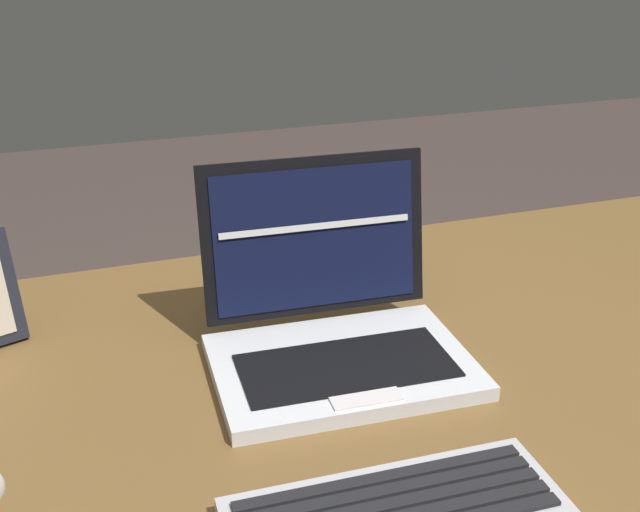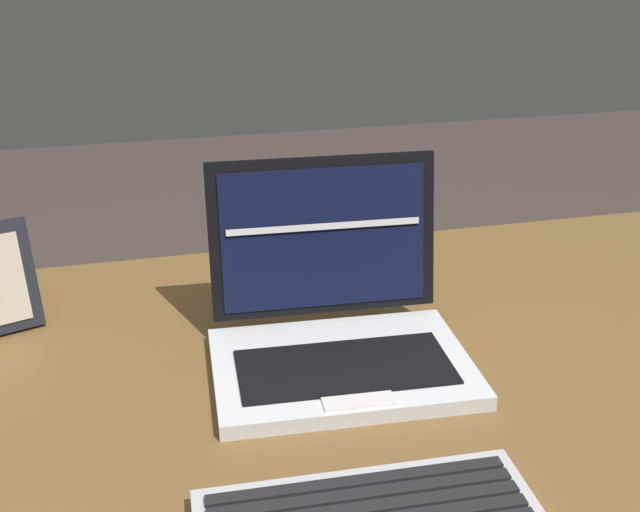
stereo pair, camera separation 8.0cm
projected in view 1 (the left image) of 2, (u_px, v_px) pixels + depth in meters
desk at (389, 430)px, 1.05m from camera, size 1.43×0.77×0.76m
laptop_front at (334, 326)px, 0.96m from camera, size 0.32×0.27×0.23m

